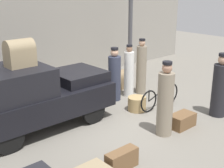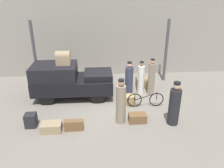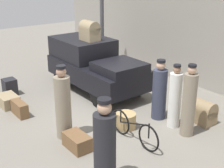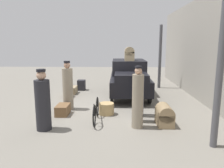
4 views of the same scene
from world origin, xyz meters
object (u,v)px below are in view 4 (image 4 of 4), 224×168
(porter_with_bicycle, at_px, (138,100))
(suitcase_small_leather, at_px, (63,110))
(trunk_large_brown, at_px, (165,115))
(trunk_on_truck_roof, at_px, (129,54))
(suitcase_tan_flat, at_px, (68,93))
(truck, at_px, (129,77))
(wicker_basket, at_px, (106,109))
(porter_standing_middle, at_px, (43,103))
(conductor_in_dark_uniform, at_px, (138,98))
(trunk_umber_medium, at_px, (81,85))
(bicycle, at_px, (96,111))
(porter_lifting_near_truck, at_px, (138,94))
(suitcase_black_upright, at_px, (71,90))
(porter_carrying_trunk, at_px, (68,87))

(porter_with_bicycle, relative_size, suitcase_small_leather, 2.62)
(trunk_large_brown, bearing_deg, trunk_on_truck_roof, -167.40)
(suitcase_tan_flat, height_order, suitcase_small_leather, suitcase_tan_flat)
(truck, xyz_separation_m, suitcase_tan_flat, (0.43, -2.87, -0.71))
(wicker_basket, relative_size, trunk_large_brown, 0.71)
(porter_standing_middle, xyz_separation_m, suitcase_tan_flat, (-3.88, -0.16, -0.61))
(suitcase_small_leather, bearing_deg, conductor_in_dark_uniform, 76.59)
(wicker_basket, xyz_separation_m, trunk_umber_medium, (-4.10, -1.57, 0.07))
(wicker_basket, height_order, conductor_in_dark_uniform, conductor_in_dark_uniform)
(suitcase_tan_flat, bearing_deg, porter_with_bicycle, 38.73)
(porter_with_bicycle, height_order, trunk_umber_medium, porter_with_bicycle)
(bicycle, xyz_separation_m, trunk_on_truck_roof, (-3.72, 1.26, 1.67))
(conductor_in_dark_uniform, height_order, trunk_umber_medium, conductor_in_dark_uniform)
(porter_lifting_near_truck, bearing_deg, suitcase_tan_flat, -129.86)
(bicycle, xyz_separation_m, trunk_large_brown, (0.32, 2.16, -0.03))
(bicycle, xyz_separation_m, porter_with_bicycle, (0.54, 1.30, 0.52))
(porter_lifting_near_truck, relative_size, suitcase_small_leather, 2.39)
(trunk_large_brown, bearing_deg, trunk_umber_medium, -146.08)
(suitcase_black_upright, height_order, suitcase_small_leather, suitcase_small_leather)
(trunk_on_truck_roof, bearing_deg, porter_standing_middle, -31.01)
(suitcase_tan_flat, bearing_deg, suitcase_small_leather, 8.49)
(conductor_in_dark_uniform, bearing_deg, bicycle, -91.32)
(porter_with_bicycle, height_order, trunk_on_truck_roof, trunk_on_truck_roof)
(bicycle, distance_m, wicker_basket, 0.75)
(conductor_in_dark_uniform, relative_size, trunk_umber_medium, 3.13)
(porter_with_bicycle, bearing_deg, trunk_umber_medium, -154.23)
(porter_carrying_trunk, bearing_deg, wicker_basket, 68.35)
(porter_with_bicycle, height_order, trunk_large_brown, porter_with_bicycle)
(porter_carrying_trunk, bearing_deg, trunk_on_truck_roof, 135.05)
(bicycle, relative_size, porter_standing_middle, 0.93)
(porter_lifting_near_truck, bearing_deg, trunk_large_brown, 40.13)
(wicker_basket, relative_size, porter_with_bicycle, 0.29)
(suitcase_tan_flat, xyz_separation_m, suitcase_black_upright, (-0.84, -0.02, -0.03))
(porter_lifting_near_truck, height_order, trunk_large_brown, porter_lifting_near_truck)
(porter_carrying_trunk, height_order, trunk_umber_medium, porter_carrying_trunk)
(wicker_basket, bearing_deg, porter_with_bicycle, 39.25)
(suitcase_small_leather, bearing_deg, porter_carrying_trunk, 175.71)
(conductor_in_dark_uniform, xyz_separation_m, trunk_large_brown, (0.29, 0.79, -0.48))
(suitcase_tan_flat, relative_size, trunk_large_brown, 0.95)
(suitcase_black_upright, bearing_deg, porter_lifting_near_truck, 42.22)
(porter_standing_middle, xyz_separation_m, suitcase_small_leather, (-1.38, 0.21, -0.63))
(suitcase_small_leather, xyz_separation_m, trunk_on_truck_roof, (-3.13, 2.50, 1.83))
(porter_with_bicycle, distance_m, porter_standing_middle, 2.76)
(porter_standing_middle, xyz_separation_m, porter_lifting_near_truck, (-1.35, 2.87, -0.04))
(suitcase_tan_flat, bearing_deg, conductor_in_dark_uniform, 43.69)
(bicycle, relative_size, trunk_on_truck_roof, 2.54)
(suitcase_small_leather, bearing_deg, suitcase_tan_flat, -171.51)
(porter_carrying_trunk, bearing_deg, porter_standing_middle, -7.21)
(suitcase_tan_flat, distance_m, trunk_on_truck_roof, 3.45)
(porter_with_bicycle, bearing_deg, suitcase_tan_flat, -141.27)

